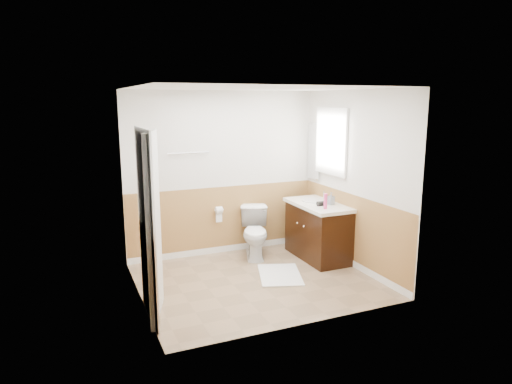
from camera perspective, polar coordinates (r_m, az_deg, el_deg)
name	(u,v)px	position (r m, az deg, el deg)	size (l,w,h in m)	color
floor	(257,281)	(6.15, 0.07, -11.06)	(3.00, 3.00, 0.00)	#8C7051
ceiling	(257,88)	(5.69, 0.07, 12.91)	(3.00, 3.00, 0.00)	white
wall_back	(223,174)	(6.98, -4.16, 2.31)	(3.00, 3.00, 0.00)	silver
wall_front	(307,211)	(4.65, 6.43, -2.37)	(3.00, 3.00, 0.00)	silver
wall_left	(137,198)	(5.39, -14.75, -0.77)	(3.00, 3.00, 0.00)	silver
wall_right	(355,180)	(6.52, 12.27, 1.42)	(3.00, 3.00, 0.00)	silver
wainscot_back	(224,221)	(7.13, -4.04, -3.67)	(3.00, 3.00, 0.00)	#B38147
wainscot_front	(305,280)	(4.89, 6.16, -10.89)	(3.00, 3.00, 0.00)	#B38147
wainscot_left	(141,260)	(5.59, -14.23, -8.30)	(2.60, 2.60, 0.00)	#B38147
wainscot_right	(352,232)	(6.68, 11.91, -4.93)	(2.60, 2.60, 0.00)	#B38147
toilet	(255,233)	(6.94, -0.10, -5.13)	(0.42, 0.74, 0.75)	white
bath_mat	(280,275)	(6.32, 3.02, -10.34)	(0.55, 0.80, 0.02)	silver
vanity_cabinet	(318,232)	(6.94, 7.77, -5.02)	(0.55, 1.10, 0.80)	black
vanity_knob_left	(304,226)	(6.67, 6.03, -4.32)	(0.03, 0.03, 0.03)	silver
vanity_knob_right	(297,223)	(6.84, 5.22, -3.91)	(0.03, 0.03, 0.03)	#B4B6BB
countertop	(318,205)	(6.83, 7.80, -1.61)	(0.60, 1.15, 0.05)	white
sink_basin	(314,201)	(6.95, 7.24, -1.07)	(0.36, 0.36, 0.02)	silver
faucet	(324,196)	(7.03, 8.52, -0.46)	(0.02, 0.02, 0.14)	silver
lotion_bottle	(325,201)	(6.47, 8.71, -1.15)	(0.05, 0.05, 0.22)	#EA3C80
soap_dispenser	(331,198)	(6.75, 9.39, -0.80)	(0.08, 0.08, 0.18)	gray
hair_dryer_body	(321,203)	(6.66, 8.22, -1.42)	(0.07, 0.07, 0.14)	black
hair_dryer_handle	(319,205)	(6.68, 7.85, -1.64)	(0.03, 0.03, 0.07)	black
mirror_panel	(314,151)	(7.38, 7.26, 5.09)	(0.02, 0.35, 0.90)	silver
window_frame	(331,141)	(6.92, 9.41, 6.28)	(0.04, 0.80, 1.00)	white
window_glass	(332,141)	(6.93, 9.52, 6.28)	(0.01, 0.70, 0.90)	white
door	(154,227)	(5.02, -12.70, -4.25)	(0.05, 0.80, 2.04)	white
door_frame	(147,226)	(5.01, -13.56, -4.22)	(0.02, 0.92, 2.10)	white
door_knob	(154,225)	(5.37, -12.70, -4.02)	(0.06, 0.06, 0.06)	silver
towel_bar	(188,153)	(6.73, -8.50, 4.88)	(0.02, 0.02, 0.62)	silver
tp_holder_bar	(219,210)	(6.99, -4.68, -2.28)	(0.02, 0.02, 0.14)	silver
tp_roll	(219,210)	(6.99, -4.68, -2.28)	(0.11, 0.11, 0.10)	white
tp_sheet	(219,217)	(7.02, -4.66, -3.16)	(0.10, 0.01, 0.16)	white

